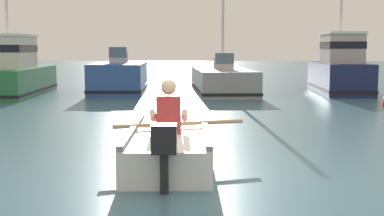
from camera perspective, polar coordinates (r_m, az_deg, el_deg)
The scene contains 6 objects.
ground_plane at distance 6.54m, azimuth 2.09°, elevation -7.86°, with size 120.00×120.00×0.00m, color #386070.
rowboat_with_person at distance 7.62m, azimuth -2.44°, elevation -3.87°, with size 1.91×3.71×1.19m.
moored_boat_green at distance 19.26m, azimuth -19.08°, elevation 3.61°, with size 2.39×5.57×4.69m.
moored_boat_blue at distance 19.82m, azimuth -7.75°, elevation 3.23°, with size 2.11×4.98×1.65m.
moored_boat_grey at distance 19.44m, azimuth 3.25°, elevation 2.91°, with size 2.38×5.78×3.77m.
moored_boat_navy at distance 20.03m, azimuth 15.55°, elevation 3.97°, with size 1.81×4.88×4.50m.
Camera 1 is at (-0.13, -6.33, 1.62)m, focal length 49.66 mm.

